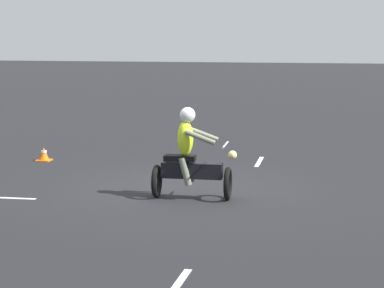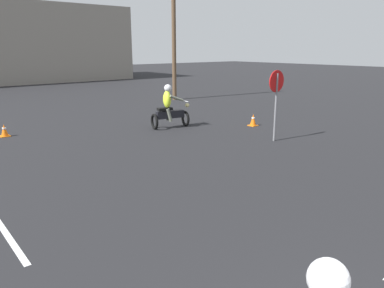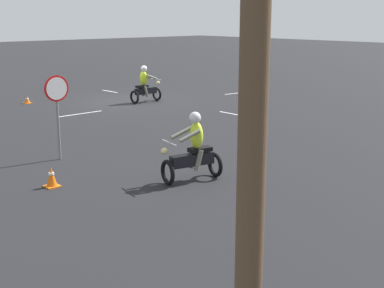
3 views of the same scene
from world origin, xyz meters
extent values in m
plane|color=black|center=(0.00, 0.00, 0.00)|extent=(120.00, 120.00, 0.00)
torus|color=black|center=(-1.02, 0.88, 0.30)|extent=(0.12, 0.60, 0.60)
torus|color=black|center=(0.28, 0.93, 0.30)|extent=(0.12, 0.60, 0.60)
cube|color=black|center=(-0.37, 0.90, 0.52)|extent=(1.11, 0.28, 0.28)
cube|color=black|center=(-0.15, 0.91, 0.74)|extent=(0.57, 0.28, 0.10)
cylinder|color=silver|center=(-0.97, 0.88, 1.00)|extent=(0.06, 0.70, 0.04)
sphere|color=#F2E08C|center=(-1.10, 0.88, 0.82)|extent=(0.17, 0.17, 0.16)
ellipsoid|color=#CCEA26|center=(-0.25, 0.91, 1.10)|extent=(0.29, 0.41, 0.64)
cylinder|color=slate|center=(-0.55, 1.10, 1.15)|extent=(0.55, 0.11, 0.27)
cylinder|color=slate|center=(-0.54, 0.70, 1.15)|extent=(0.55, 0.11, 0.27)
cylinder|color=slate|center=(-0.27, 1.05, 0.52)|extent=(0.25, 0.13, 0.51)
cylinder|color=slate|center=(-0.26, 0.77, 0.52)|extent=(0.25, 0.13, 0.51)
sphere|color=white|center=(-0.29, 0.91, 1.52)|extent=(0.29, 0.29, 0.28)
cube|color=orange|center=(3.83, -2.33, 0.01)|extent=(0.32, 0.32, 0.03)
cone|color=orange|center=(3.83, -2.33, 0.17)|extent=(0.24, 0.24, 0.29)
cylinder|color=white|center=(3.83, -2.33, 0.22)|extent=(0.13, 0.13, 0.05)
cube|color=silver|center=(-1.12, -3.21, 0.00)|extent=(0.12, 1.35, 0.01)
camera|label=1|loc=(-3.02, 13.85, 2.98)|focal=70.00mm
camera|label=2|loc=(-2.35, -0.17, 2.99)|focal=35.00mm
camera|label=3|loc=(14.13, 20.26, 3.83)|focal=50.00mm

